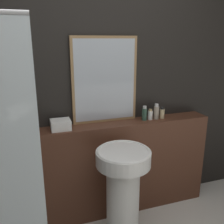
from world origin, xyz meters
name	(u,v)px	position (x,y,z in m)	size (l,w,h in m)	color
wall_back	(100,94)	(0.00, 1.56, 1.25)	(8.00, 0.06, 2.50)	black
vanity_counter	(105,170)	(0.00, 1.42, 0.49)	(2.23, 0.23, 0.98)	#512D1E
pedestal_sink	(123,188)	(0.04, 1.01, 0.53)	(0.47, 0.47, 0.89)	white
mirror	(105,80)	(0.04, 1.51, 1.39)	(0.64, 0.03, 0.82)	#937047
towel_stack	(61,125)	(-0.42, 1.42, 1.03)	(0.18, 0.16, 0.09)	white
shampoo_bottle	(144,114)	(0.42, 1.42, 1.05)	(0.05, 0.05, 0.15)	#2D4C3D
conditioner_bottle	(150,115)	(0.49, 1.42, 1.03)	(0.05, 0.05, 0.11)	white
lotion_bottle	(156,112)	(0.56, 1.42, 1.06)	(0.06, 0.06, 0.16)	gray
body_wash_bottle	(162,113)	(0.63, 1.42, 1.04)	(0.05, 0.05, 0.12)	#C6B284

